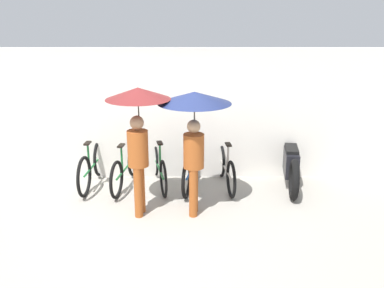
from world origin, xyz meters
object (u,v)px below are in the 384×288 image
at_px(pedestrian_center, 194,116).
at_px(pedestrian_leading, 138,116).
at_px(parked_bicycle_1, 126,167).
at_px(parked_bicycle_3, 193,167).
at_px(motorcycle, 291,163).
at_px(parked_bicycle_0, 93,166).
at_px(parked_bicycle_4, 226,168).
at_px(parked_bicycle_2, 159,167).

bearing_deg(pedestrian_center, pedestrian_leading, -173.79).
bearing_deg(parked_bicycle_1, parked_bicycle_3, -81.82).
xyz_separation_m(parked_bicycle_1, motorcycle, (3.05, 0.09, 0.05)).
height_order(parked_bicycle_0, parked_bicycle_4, parked_bicycle_4).
distance_m(parked_bicycle_4, motorcycle, 1.22).
bearing_deg(parked_bicycle_3, parked_bicycle_4, -81.77).
relative_size(parked_bicycle_1, pedestrian_center, 0.89).
bearing_deg(parked_bicycle_0, pedestrian_center, -116.15).
xyz_separation_m(parked_bicycle_0, parked_bicycle_2, (1.23, -0.00, -0.02)).
xyz_separation_m(parked_bicycle_4, pedestrian_center, (-0.58, -1.03, 1.24)).
bearing_deg(parked_bicycle_4, pedestrian_center, 143.71).
distance_m(parked_bicycle_4, pedestrian_leading, 2.17).
bearing_deg(parked_bicycle_4, motorcycle, -91.58).
bearing_deg(parked_bicycle_2, parked_bicycle_3, -104.24).
height_order(parked_bicycle_1, motorcycle, parked_bicycle_1).
relative_size(parked_bicycle_0, pedestrian_center, 0.88).
relative_size(parked_bicycle_1, motorcycle, 0.83).
relative_size(pedestrian_center, motorcycle, 0.94).
xyz_separation_m(pedestrian_leading, pedestrian_center, (0.85, 0.03, 0.00)).
bearing_deg(parked_bicycle_0, pedestrian_leading, -133.43).
distance_m(pedestrian_center, motorcycle, 2.44).
xyz_separation_m(parked_bicycle_3, parked_bicycle_4, (0.61, -0.02, -0.00)).
height_order(parked_bicycle_4, pedestrian_leading, pedestrian_leading).
bearing_deg(pedestrian_center, parked_bicycle_3, 95.94).
distance_m(pedestrian_leading, motorcycle, 3.12).
distance_m(parked_bicycle_2, pedestrian_center, 1.75).
relative_size(parked_bicycle_0, pedestrian_leading, 0.85).
relative_size(parked_bicycle_0, parked_bicycle_3, 0.98).
bearing_deg(parked_bicycle_3, parked_bicycle_2, 98.74).
height_order(parked_bicycle_1, parked_bicycle_3, parked_bicycle_1).
bearing_deg(pedestrian_leading, parked_bicycle_3, 59.14).
height_order(parked_bicycle_4, motorcycle, parked_bicycle_4).
xyz_separation_m(parked_bicycle_2, motorcycle, (2.44, 0.07, 0.04)).
relative_size(parked_bicycle_0, parked_bicycle_4, 1.05).
bearing_deg(pedestrian_center, parked_bicycle_1, 144.62).
relative_size(parked_bicycle_2, pedestrian_leading, 0.84).
bearing_deg(parked_bicycle_1, parked_bicycle_4, -82.58).
distance_m(parked_bicycle_3, pedestrian_leading, 1.83).
xyz_separation_m(parked_bicycle_1, parked_bicycle_2, (0.61, 0.02, 0.01)).
relative_size(parked_bicycle_1, pedestrian_leading, 0.86).
bearing_deg(parked_bicycle_0, parked_bicycle_4, -87.42).
xyz_separation_m(parked_bicycle_0, motorcycle, (3.67, 0.06, 0.02)).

